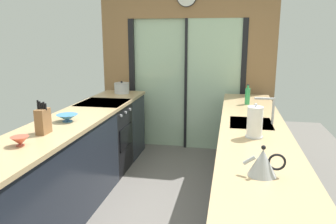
{
  "coord_description": "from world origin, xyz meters",
  "views": [
    {
      "loc": [
        0.68,
        -2.68,
        1.75
      ],
      "look_at": [
        0.04,
        0.7,
        0.96
      ],
      "focal_mm": 35.6,
      "sensor_mm": 36.0,
      "label": 1
    }
  ],
  "objects_px": {
    "mixing_bowl_mid": "(20,141)",
    "knife_block": "(43,121)",
    "kettle": "(263,162)",
    "paper_towel_roll": "(255,122)",
    "oven_range": "(105,137)",
    "soap_bottle": "(247,96)",
    "stock_pot": "(122,88)",
    "mixing_bowl_far": "(67,118)"
  },
  "relations": [
    {
      "from": "mixing_bowl_mid",
      "to": "mixing_bowl_far",
      "type": "height_order",
      "value": "mixing_bowl_mid"
    },
    {
      "from": "soap_bottle",
      "to": "kettle",
      "type": "bearing_deg",
      "value": -89.95
    },
    {
      "from": "mixing_bowl_mid",
      "to": "knife_block",
      "type": "relative_size",
      "value": 0.48
    },
    {
      "from": "stock_pot",
      "to": "oven_range",
      "type": "bearing_deg",
      "value": -91.51
    },
    {
      "from": "paper_towel_roll",
      "to": "soap_bottle",
      "type": "bearing_deg",
      "value": 90.0
    },
    {
      "from": "mixing_bowl_far",
      "to": "paper_towel_roll",
      "type": "xyz_separation_m",
      "value": [
        1.78,
        -0.19,
        0.09
      ]
    },
    {
      "from": "knife_block",
      "to": "stock_pot",
      "type": "height_order",
      "value": "knife_block"
    },
    {
      "from": "stock_pot",
      "to": "kettle",
      "type": "distance_m",
      "value": 3.21
    },
    {
      "from": "oven_range",
      "to": "mixing_bowl_mid",
      "type": "bearing_deg",
      "value": -89.4
    },
    {
      "from": "mixing_bowl_far",
      "to": "soap_bottle",
      "type": "bearing_deg",
      "value": 34.09
    },
    {
      "from": "mixing_bowl_far",
      "to": "kettle",
      "type": "bearing_deg",
      "value": -28.89
    },
    {
      "from": "mixing_bowl_far",
      "to": "soap_bottle",
      "type": "distance_m",
      "value": 2.15
    },
    {
      "from": "stock_pot",
      "to": "soap_bottle",
      "type": "distance_m",
      "value": 1.84
    },
    {
      "from": "paper_towel_roll",
      "to": "oven_range",
      "type": "bearing_deg",
      "value": 146.72
    },
    {
      "from": "stock_pot",
      "to": "mixing_bowl_mid",
      "type": "bearing_deg",
      "value": -90.0
    },
    {
      "from": "mixing_bowl_far",
      "to": "soap_bottle",
      "type": "xyz_separation_m",
      "value": [
        1.78,
        1.2,
        0.07
      ]
    },
    {
      "from": "oven_range",
      "to": "stock_pot",
      "type": "relative_size",
      "value": 4.17
    },
    {
      "from": "kettle",
      "to": "paper_towel_roll",
      "type": "distance_m",
      "value": 0.79
    },
    {
      "from": "soap_bottle",
      "to": "paper_towel_roll",
      "type": "relative_size",
      "value": 0.86
    },
    {
      "from": "oven_range",
      "to": "stock_pot",
      "type": "distance_m",
      "value": 0.88
    },
    {
      "from": "kettle",
      "to": "knife_block",
      "type": "bearing_deg",
      "value": 162.57
    },
    {
      "from": "stock_pot",
      "to": "paper_towel_roll",
      "type": "bearing_deg",
      "value": -46.53
    },
    {
      "from": "kettle",
      "to": "mixing_bowl_far",
      "type": "bearing_deg",
      "value": 151.11
    },
    {
      "from": "knife_block",
      "to": "kettle",
      "type": "distance_m",
      "value": 1.87
    },
    {
      "from": "stock_pot",
      "to": "kettle",
      "type": "bearing_deg",
      "value": -56.28
    },
    {
      "from": "oven_range",
      "to": "knife_block",
      "type": "height_order",
      "value": "knife_block"
    },
    {
      "from": "oven_range",
      "to": "soap_bottle",
      "type": "relative_size",
      "value": 3.7
    },
    {
      "from": "stock_pot",
      "to": "paper_towel_roll",
      "type": "relative_size",
      "value": 0.76
    },
    {
      "from": "mixing_bowl_far",
      "to": "kettle",
      "type": "distance_m",
      "value": 2.04
    },
    {
      "from": "stock_pot",
      "to": "paper_towel_roll",
      "type": "distance_m",
      "value": 2.59
    },
    {
      "from": "mixing_bowl_far",
      "to": "kettle",
      "type": "xyz_separation_m",
      "value": [
        1.78,
        -0.98,
        0.04
      ]
    },
    {
      "from": "mixing_bowl_mid",
      "to": "paper_towel_roll",
      "type": "height_order",
      "value": "paper_towel_roll"
    },
    {
      "from": "oven_range",
      "to": "mixing_bowl_mid",
      "type": "xyz_separation_m",
      "value": [
        0.02,
        -1.75,
        0.5
      ]
    },
    {
      "from": "mixing_bowl_mid",
      "to": "knife_block",
      "type": "bearing_deg",
      "value": 90.02
    },
    {
      "from": "kettle",
      "to": "mixing_bowl_mid",
      "type": "bearing_deg",
      "value": 172.84
    },
    {
      "from": "kettle",
      "to": "paper_towel_roll",
      "type": "bearing_deg",
      "value": 90.13
    },
    {
      "from": "oven_range",
      "to": "soap_bottle",
      "type": "bearing_deg",
      "value": 6.86
    },
    {
      "from": "stock_pot",
      "to": "mixing_bowl_far",
      "type": "bearing_deg",
      "value": -90.0
    },
    {
      "from": "mixing_bowl_far",
      "to": "kettle",
      "type": "relative_size",
      "value": 0.82
    },
    {
      "from": "kettle",
      "to": "soap_bottle",
      "type": "height_order",
      "value": "soap_bottle"
    },
    {
      "from": "mixing_bowl_mid",
      "to": "soap_bottle",
      "type": "xyz_separation_m",
      "value": [
        1.78,
        1.96,
        0.07
      ]
    },
    {
      "from": "mixing_bowl_far",
      "to": "stock_pot",
      "type": "height_order",
      "value": "stock_pot"
    }
  ]
}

